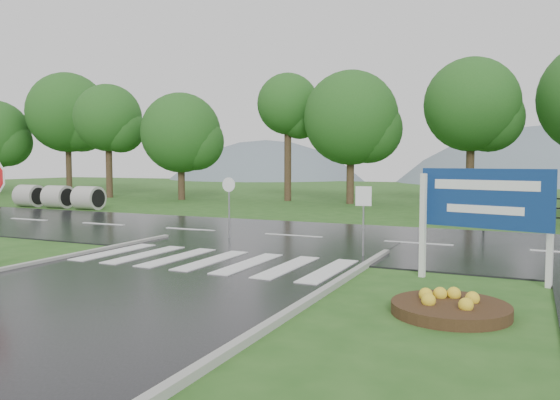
% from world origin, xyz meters
% --- Properties ---
extents(ground, '(120.00, 120.00, 0.00)m').
position_xyz_m(ground, '(0.00, 0.00, 0.00)').
color(ground, '#29571D').
rests_on(ground, ground).
extents(main_road, '(90.00, 8.00, 0.04)m').
position_xyz_m(main_road, '(0.00, 10.00, 0.00)').
color(main_road, black).
rests_on(main_road, ground).
extents(crosswalk, '(6.50, 2.80, 0.02)m').
position_xyz_m(crosswalk, '(0.00, 5.00, 0.06)').
color(crosswalk, silver).
rests_on(crosswalk, ground).
extents(fence_west, '(9.58, 0.08, 1.20)m').
position_xyz_m(fence_west, '(7.75, 16.00, 0.72)').
color(fence_west, black).
rests_on(fence_west, ground).
extents(hills, '(102.00, 48.00, 48.00)m').
position_xyz_m(hills, '(3.49, 65.00, -15.54)').
color(hills, slate).
rests_on(hills, ground).
extents(treeline, '(83.20, 5.20, 10.00)m').
position_xyz_m(treeline, '(1.00, 24.00, 0.00)').
color(treeline, '#1C5018').
rests_on(treeline, ground).
extents(culvert_pipes, '(5.50, 1.20, 1.20)m').
position_xyz_m(culvert_pipes, '(-15.66, 15.00, 0.60)').
color(culvert_pipes, '#9E9B93').
rests_on(culvert_pipes, ground).
extents(estate_billboard, '(2.57, 0.73, 2.31)m').
position_xyz_m(estate_billboard, '(6.13, 5.46, 1.58)').
color(estate_billboard, silver).
rests_on(estate_billboard, ground).
extents(flower_bed, '(1.87, 1.87, 0.37)m').
position_xyz_m(flower_bed, '(5.85, 2.73, 0.14)').
color(flower_bed, '#332111').
rests_on(flower_bed, ground).
extents(reg_sign_small, '(0.40, 0.08, 1.82)m').
position_xyz_m(reg_sign_small, '(3.14, 7.18, 1.32)').
color(reg_sign_small, '#939399').
rests_on(reg_sign_small, ground).
extents(reg_sign_round, '(0.45, 0.06, 1.95)m').
position_xyz_m(reg_sign_round, '(-1.65, 8.71, 1.26)').
color(reg_sign_round, '#939399').
rests_on(reg_sign_round, ground).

